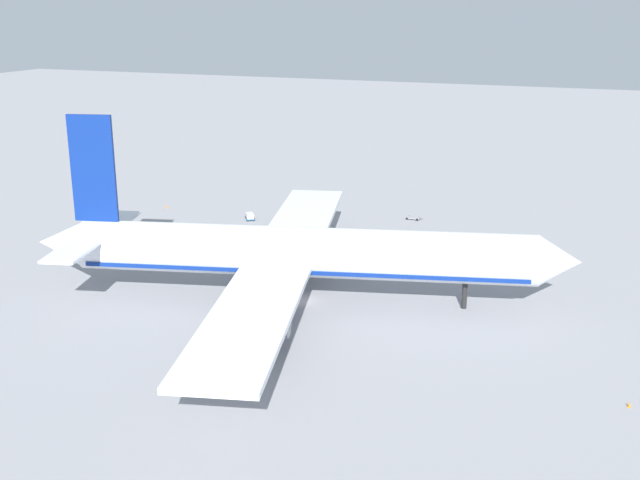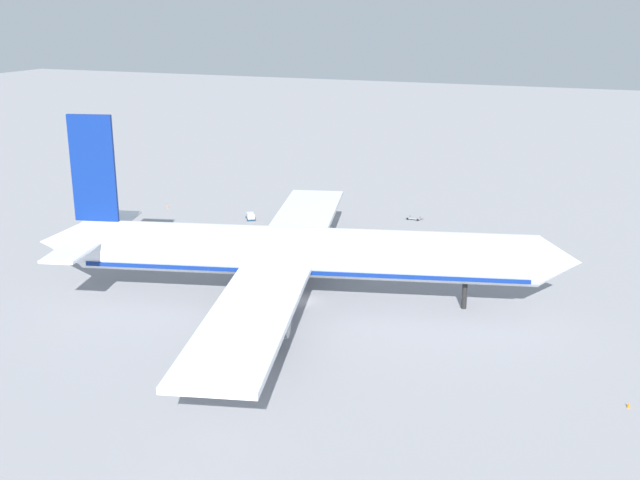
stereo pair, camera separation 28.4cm
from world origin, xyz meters
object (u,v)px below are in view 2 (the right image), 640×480
Objects in this scene: traffic_cone_1 at (507,245)px; baggage_cart_1 at (250,216)px; airliner at (294,253)px; traffic_cone_2 at (168,206)px; traffic_cone_0 at (629,405)px; baggage_cart_2 at (414,218)px.

baggage_cart_1 is at bearing -179.53° from traffic_cone_1.
airliner reaches higher than traffic_cone_1.
traffic_cone_0 is at bearing -30.99° from traffic_cone_2.
airliner is at bearing -40.46° from traffic_cone_2.
baggage_cart_2 is 21.50m from traffic_cone_1.
airliner reaches higher than traffic_cone_0.
baggage_cart_2 is at bearing 11.18° from traffic_cone_2.
traffic_cone_0 is 99.08m from traffic_cone_2.
baggage_cart_1 is at bearing 124.49° from airliner.
baggage_cart_1 reaches higher than traffic_cone_1.
traffic_cone_2 is at bearing 174.68° from baggage_cart_1.
airliner reaches higher than baggage_cart_2.
airliner is 137.27× the size of traffic_cone_1.
airliner is 23.09× the size of baggage_cart_1.
traffic_cone_1 is (22.95, 35.10, -6.43)m from airliner.
traffic_cone_1 is (46.80, 0.38, -0.38)m from baggage_cart_1.
traffic_cone_1 is at bearing 56.82° from airliner.
traffic_cone_2 is at bearing 139.54° from airliner.
airliner is at bearing 160.99° from traffic_cone_0.
baggage_cart_2 is at bearing 122.14° from traffic_cone_0.
traffic_cone_0 is at bearing -68.83° from traffic_cone_1.
traffic_cone_2 is (-84.94, 51.01, 0.00)m from traffic_cone_0.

